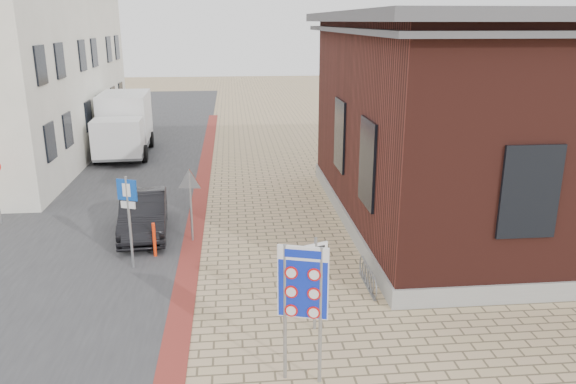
{
  "coord_description": "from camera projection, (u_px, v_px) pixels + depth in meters",
  "views": [
    {
      "loc": [
        -0.68,
        -10.57,
        6.51
      ],
      "look_at": [
        0.73,
        3.49,
        2.2
      ],
      "focal_mm": 35.0,
      "sensor_mm": 36.0,
      "label": 1
    }
  ],
  "objects": [
    {
      "name": "ground",
      "position": [
        270.0,
        338.0,
        12.03
      ],
      "size": [
        120.0,
        120.0,
        0.0
      ],
      "primitive_type": "plane",
      "color": "tan",
      "rests_on": "ground"
    },
    {
      "name": "road_strip",
      "position": [
        128.0,
        169.0,
        25.77
      ],
      "size": [
        7.0,
        60.0,
        0.02
      ],
      "primitive_type": "cube",
      "color": "#38383A",
      "rests_on": "ground"
    },
    {
      "name": "curb_strip",
      "position": [
        200.0,
        199.0,
        21.35
      ],
      "size": [
        0.6,
        40.0,
        0.02
      ],
      "primitive_type": "cube",
      "color": "maroon",
      "rests_on": "ground"
    },
    {
      "name": "brick_building",
      "position": [
        526.0,
        117.0,
        18.53
      ],
      "size": [
        13.0,
        13.0,
        6.8
      ],
      "color": "gray",
      "rests_on": "ground"
    },
    {
      "name": "townhouse_mid",
      "position": [
        14.0,
        64.0,
        26.77
      ],
      "size": [
        7.4,
        6.4,
        9.1
      ],
      "color": "silver",
      "rests_on": "ground"
    },
    {
      "name": "townhouse_far",
      "position": [
        52.0,
        63.0,
        32.6
      ],
      "size": [
        7.4,
        6.4,
        8.3
      ],
      "color": "silver",
      "rests_on": "ground"
    },
    {
      "name": "bike_rack",
      "position": [
        368.0,
        277.0,
        14.3
      ],
      "size": [
        0.08,
        1.8,
        0.6
      ],
      "color": "slate",
      "rests_on": "ground"
    },
    {
      "name": "sedan",
      "position": [
        144.0,
        214.0,
        17.82
      ],
      "size": [
        1.74,
        4.08,
        1.31
      ],
      "primitive_type": "imported",
      "rotation": [
        0.0,
        0.0,
        0.09
      ],
      "color": "black",
      "rests_on": "ground"
    },
    {
      "name": "box_truck",
      "position": [
        124.0,
        124.0,
        28.18
      ],
      "size": [
        2.67,
        5.86,
        3.01
      ],
      "rotation": [
        0.0,
        0.0,
        0.04
      ],
      "color": "slate",
      "rests_on": "ground"
    },
    {
      "name": "border_sign",
      "position": [
        303.0,
        286.0,
        10.07
      ],
      "size": [
        0.91,
        0.31,
        2.73
      ],
      "rotation": [
        0.0,
        0.0,
        -0.29
      ],
      "color": "gray",
      "rests_on": "ground"
    },
    {
      "name": "essen_sign",
      "position": [
        315.0,
        270.0,
        12.0
      ],
      "size": [
        0.55,
        0.26,
        2.16
      ],
      "rotation": [
        0.0,
        0.0,
        0.4
      ],
      "color": "gray",
      "rests_on": "ground"
    },
    {
      "name": "parking_sign",
      "position": [
        128.0,
        206.0,
        14.93
      ],
      "size": [
        0.55,
        0.25,
        2.61
      ],
      "rotation": [
        0.0,
        0.0,
        -0.38
      ],
      "color": "gray",
      "rests_on": "ground"
    },
    {
      "name": "yield_sign",
      "position": [
        190.0,
        188.0,
        16.86
      ],
      "size": [
        0.8,
        0.17,
        2.25
      ],
      "rotation": [
        0.0,
        0.0,
        -0.14
      ],
      "color": "gray",
      "rests_on": "ground"
    },
    {
      "name": "bollard",
      "position": [
        154.0,
        240.0,
        16.04
      ],
      "size": [
        0.11,
        0.11,
        1.03
      ],
      "primitive_type": "cylinder",
      "rotation": [
        0.0,
        0.0,
        -0.19
      ],
      "color": "#FF360D",
      "rests_on": "ground"
    }
  ]
}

